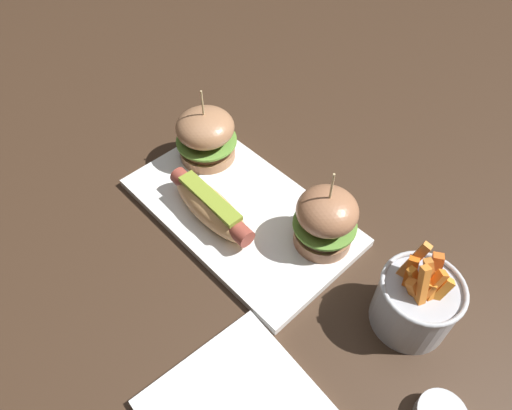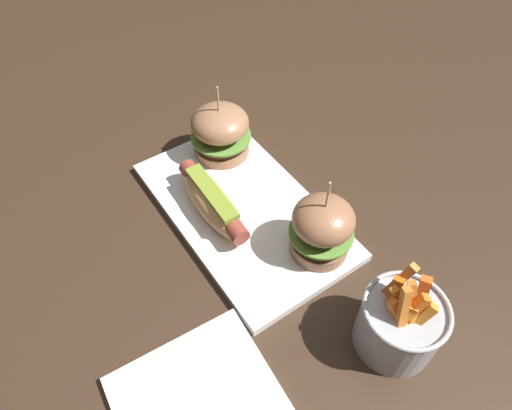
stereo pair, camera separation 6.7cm
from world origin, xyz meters
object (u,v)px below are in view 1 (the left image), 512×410
Objects in this scene: platter_main at (240,211)px; slider_left at (206,136)px; slider_right at (326,220)px; hot_dog at (211,207)px; fries_bucket at (416,302)px.

platter_main is 2.72× the size of slider_left.
slider_right is (0.26, 0.01, 0.00)m from slider_left.
hot_dog is 0.14m from slider_left.
hot_dog is at bearing -37.18° from slider_left.
slider_left is at bearing 142.82° from hot_dog.
slider_left is at bearing 179.96° from fries_bucket.
hot_dog reaches higher than platter_main.
fries_bucket reaches higher than platter_main.
slider_right reaches higher than fries_bucket.
hot_dog is at bearing -110.59° from platter_main.
slider_right is (0.15, 0.09, 0.02)m from hot_dog.
fries_bucket is (0.30, 0.08, 0.01)m from hot_dog.
hot_dog is 0.31m from fries_bucket.
slider_left is 0.95× the size of slider_right.
fries_bucket is at bearing -0.04° from slider_left.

